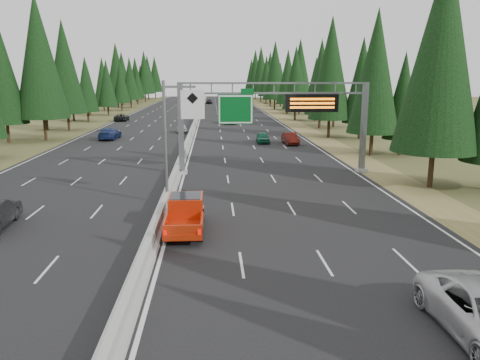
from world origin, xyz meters
name	(u,v)px	position (x,y,z in m)	size (l,w,h in m)	color
road	(196,124)	(0.00, 80.00, 0.04)	(32.00, 260.00, 0.08)	black
shoulder_right	(293,124)	(17.80, 80.00, 0.03)	(3.60, 260.00, 0.06)	olive
shoulder_left	(96,125)	(-17.80, 80.00, 0.03)	(3.60, 260.00, 0.06)	#484B23
median_barrier	(196,122)	(0.00, 80.00, 0.41)	(0.70, 260.00, 0.85)	#9B9C96
sign_gantry	(281,113)	(8.92, 34.88, 5.27)	(16.75, 0.98, 7.80)	slate
hov_sign_pole	(174,134)	(0.58, 24.97, 4.72)	(2.80, 0.50, 8.00)	slate
tree_row_right	(311,74)	(21.35, 82.28, 8.99)	(11.39, 240.25, 18.85)	black
tree_row_left	(48,72)	(-22.01, 69.93, 9.15)	(11.98, 241.52, 18.99)	black
red_pickup	(186,211)	(1.50, 19.79, 1.07)	(1.95, 5.46, 1.78)	black
car_ahead_green	(263,138)	(9.46, 54.28, 0.75)	(1.59, 3.95, 1.35)	#166141
car_ahead_dkred	(290,139)	(12.76, 52.80, 0.79)	(1.50, 4.29, 1.41)	#52110B
car_ahead_dkgrey	(229,119)	(6.01, 80.08, 0.87)	(2.22, 5.46, 1.59)	black
car_ahead_white	(234,113)	(7.71, 94.12, 0.89)	(2.68, 5.82, 1.62)	white
car_ahead_far	(209,101)	(2.11, 147.48, 0.84)	(1.79, 4.45, 1.52)	black
car_onc_blue	(110,133)	(-10.90, 59.13, 0.86)	(2.19, 5.39, 1.56)	navy
car_onc_white	(182,128)	(-1.65, 66.63, 0.74)	(1.56, 3.89, 1.32)	#B9B9B9
car_onc_far	(122,117)	(-14.50, 87.08, 0.79)	(2.36, 5.12, 1.42)	black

